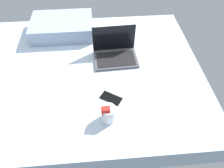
# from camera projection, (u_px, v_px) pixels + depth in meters

# --- Properties ---
(bed_mattress) EXTENTS (1.80, 1.40, 0.18)m
(bed_mattress) POSITION_uv_depth(u_px,v_px,m) (82.00, 78.00, 1.65)
(bed_mattress) COLOR silver
(bed_mattress) RESTS_ON ground
(laptop) EXTENTS (0.34, 0.24, 0.23)m
(laptop) POSITION_uv_depth(u_px,v_px,m) (115.00, 53.00, 1.64)
(laptop) COLOR #4C4C51
(laptop) RESTS_ON bed_mattress
(snack_cup) EXTENTS (0.09, 0.09, 0.13)m
(snack_cup) POSITION_uv_depth(u_px,v_px,m) (108.00, 114.00, 1.25)
(snack_cup) COLOR silver
(snack_cup) RESTS_ON bed_mattress
(cell_phone) EXTENTS (0.15, 0.13, 0.01)m
(cell_phone) POSITION_uv_depth(u_px,v_px,m) (111.00, 98.00, 1.40)
(cell_phone) COLOR black
(cell_phone) RESTS_ON bed_mattress
(pillow) EXTENTS (0.52, 0.36, 0.13)m
(pillow) POSITION_uv_depth(u_px,v_px,m) (62.00, 27.00, 1.84)
(pillow) COLOR #8C9EB7
(pillow) RESTS_ON bed_mattress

